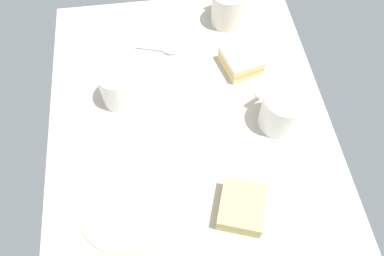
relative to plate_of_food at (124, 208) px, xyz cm
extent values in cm
cube|color=#BCB29E|center=(-15.27, 15.66, -1.60)|extent=(90.00, 64.00, 2.00)
cylinder|color=#EAE58C|center=(0.00, 0.00, 0.00)|extent=(17.97, 17.97, 1.20)
cylinder|color=white|center=(-27.18, 0.41, 4.11)|extent=(8.36, 8.36, 9.43)
cylinder|color=tan|center=(-27.18, 0.41, 8.33)|extent=(7.36, 7.36, 0.40)
cylinder|color=white|center=(-32.84, 0.84, 4.58)|extent=(1.48, 3.84, 1.20)
cylinder|color=silver|center=(-49.09, 29.64, 4.19)|extent=(8.61, 8.61, 9.58)
cylinder|color=white|center=(-15.91, 35.57, 4.13)|extent=(9.34, 9.34, 9.45)
cylinder|color=brown|center=(-15.91, 35.57, 8.35)|extent=(8.22, 8.22, 0.40)
cylinder|color=white|center=(-21.39, 32.36, 4.60)|extent=(3.15, 4.23, 1.20)
cube|color=tan|center=(3.36, 23.00, 0.20)|extent=(11.92, 11.33, 1.60)
cube|color=#8CB24C|center=(3.36, 23.00, 1.60)|extent=(11.92, 11.33, 1.20)
cube|color=tan|center=(3.36, 23.00, 3.00)|extent=(11.92, 11.33, 1.60)
cube|color=beige|center=(-33.18, 30.22, 0.20)|extent=(10.97, 10.32, 1.60)
cube|color=#D8B259|center=(-33.18, 30.22, 1.60)|extent=(10.97, 10.32, 1.20)
cube|color=beige|center=(-33.18, 30.22, 3.00)|extent=(10.97, 10.32, 1.60)
ellipsoid|color=silver|center=(-40.31, 13.29, -0.20)|extent=(3.35, 4.14, 0.80)
cylinder|color=silver|center=(-41.91, 8.04, -0.25)|extent=(2.83, 7.25, 0.70)
camera|label=1|loc=(25.62, 10.20, 72.46)|focal=35.02mm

